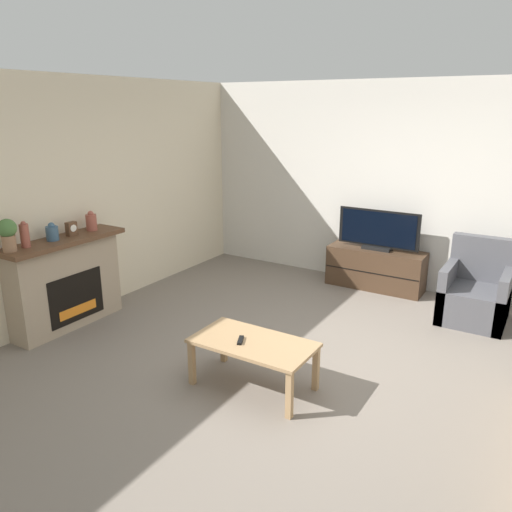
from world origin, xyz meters
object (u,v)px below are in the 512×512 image
(mantel_vase_centre_left, at_px, (52,232))
(mantel_vase_right, at_px, (91,222))
(potted_plant, at_px, (8,233))
(mantel_vase_left, at_px, (25,235))
(tv_stand, at_px, (376,269))
(armchair, at_px, (475,295))
(mantel_clock, at_px, (71,229))
(remote, at_px, (241,340))
(coffee_table, at_px, (253,347))
(fireplace, at_px, (65,282))
(tv, at_px, (378,231))

(mantel_vase_centre_left, height_order, mantel_vase_right, mantel_vase_right)
(potted_plant, bearing_deg, mantel_vase_left, 90.00)
(mantel_vase_right, height_order, tv_stand, mantel_vase_right)
(mantel_vase_centre_left, height_order, potted_plant, potted_plant)
(mantel_vase_right, distance_m, armchair, 4.45)
(mantel_clock, distance_m, potted_plant, 0.73)
(potted_plant, bearing_deg, remote, 12.66)
(armchair, relative_size, coffee_table, 0.88)
(fireplace, bearing_deg, remote, -1.59)
(fireplace, height_order, potted_plant, potted_plant)
(potted_plant, height_order, tv_stand, potted_plant)
(mantel_clock, bearing_deg, armchair, 32.38)
(mantel_vase_right, height_order, armchair, mantel_vase_right)
(mantel_vase_centre_left, distance_m, mantel_vase_right, 0.52)
(mantel_vase_right, distance_m, tv, 3.59)
(mantel_vase_left, height_order, coffee_table, mantel_vase_left)
(mantel_clock, bearing_deg, potted_plant, -90.06)
(mantel_vase_left, bearing_deg, coffee_table, 9.55)
(mantel_vase_right, distance_m, potted_plant, 1.01)
(fireplace, xyz_separation_m, mantel_vase_centre_left, (0.02, -0.10, 0.58))
(coffee_table, bearing_deg, fireplace, 179.81)
(mantel_vase_centre_left, relative_size, mantel_clock, 1.29)
(tv, bearing_deg, mantel_vase_left, -126.44)
(tv, bearing_deg, fireplace, -130.26)
(mantel_vase_left, xyz_separation_m, mantel_clock, (0.00, 0.55, -0.05))
(mantel_vase_centre_left, bearing_deg, potted_plant, -90.00)
(mantel_clock, bearing_deg, mantel_vase_centre_left, -90.18)
(remote, bearing_deg, coffee_table, 7.11)
(tv, relative_size, armchair, 1.17)
(fireplace, xyz_separation_m, mantel_vase_right, (0.02, 0.41, 0.60))
(potted_plant, height_order, tv, potted_plant)
(mantel_vase_right, xyz_separation_m, tv_stand, (2.50, 2.56, -0.84))
(mantel_vase_left, height_order, mantel_clock, mantel_vase_left)
(fireplace, bearing_deg, tv_stand, 49.76)
(mantel_vase_right, distance_m, remote, 2.47)
(tv_stand, distance_m, remote, 3.05)
(tv, height_order, armchair, tv)
(armchair, bearing_deg, fireplace, -146.28)
(tv_stand, height_order, tv, tv)
(mantel_vase_right, bearing_deg, armchair, 29.31)
(coffee_table, bearing_deg, mantel_vase_centre_left, -177.73)
(mantel_vase_centre_left, height_order, tv, mantel_vase_centre_left)
(tv_stand, relative_size, remote, 8.33)
(potted_plant, bearing_deg, tv, 54.92)
(potted_plant, distance_m, armchair, 5.02)
(fireplace, xyz_separation_m, tv, (2.51, 2.97, 0.27))
(mantel_vase_left, relative_size, coffee_table, 0.25)
(fireplace, bearing_deg, mantel_clock, 82.85)
(armchair, height_order, remote, armchair)
(mantel_clock, distance_m, armchair, 4.58)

